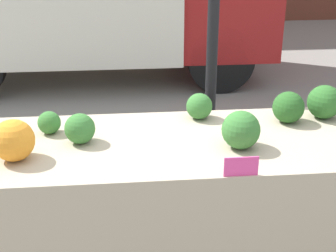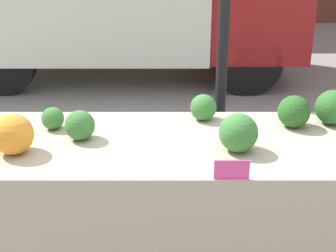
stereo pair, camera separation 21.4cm
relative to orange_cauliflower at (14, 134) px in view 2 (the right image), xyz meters
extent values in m
cylinder|color=black|center=(1.05, 0.82, 0.13)|extent=(0.07, 0.07, 2.22)
cylinder|color=black|center=(1.69, 3.49, -0.57)|extent=(0.81, 0.22, 0.81)
cylinder|color=black|center=(1.69, 5.00, -0.57)|extent=(0.81, 0.22, 0.81)
cylinder|color=black|center=(-1.28, 3.49, -0.57)|extent=(0.81, 0.22, 0.81)
cylinder|color=black|center=(-1.28, 5.00, -0.57)|extent=(0.81, 0.22, 0.81)
cube|color=tan|center=(0.71, 0.14, -0.11)|extent=(2.20, 0.80, 0.03)
cube|color=tan|center=(0.71, -0.26, -0.37)|extent=(2.20, 0.01, 0.49)
sphere|color=orange|center=(0.00, 0.00, 0.00)|extent=(0.19, 0.19, 0.19)
sphere|color=#2D6628|center=(1.61, 0.36, 0.00)|extent=(0.19, 0.19, 0.19)
sphere|color=#387533|center=(0.12, 0.29, -0.04)|extent=(0.12, 0.12, 0.12)
sphere|color=#285B23|center=(1.39, 0.32, -0.01)|extent=(0.17, 0.17, 0.17)
sphere|color=#387533|center=(0.92, 0.42, -0.02)|extent=(0.15, 0.15, 0.15)
sphere|color=#387533|center=(0.28, 0.16, -0.02)|extent=(0.15, 0.15, 0.15)
sphere|color=#387533|center=(1.05, 0.03, 0.00)|extent=(0.19, 0.19, 0.19)
cube|color=#EF4793|center=(0.99, -0.25, -0.05)|extent=(0.15, 0.01, 0.09)
camera|label=1|loc=(0.51, -1.97, 0.87)|focal=50.00mm
camera|label=2|loc=(0.72, -1.98, 0.87)|focal=50.00mm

